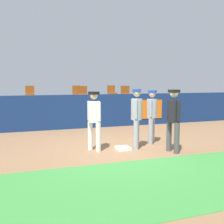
{
  "coord_description": "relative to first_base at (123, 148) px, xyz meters",
  "views": [
    {
      "loc": [
        -2.55,
        -7.03,
        1.97
      ],
      "look_at": [
        0.09,
        0.91,
        1.0
      ],
      "focal_mm": 41.72,
      "sensor_mm": 36.0,
      "label": 1
    }
  ],
  "objects": [
    {
      "name": "bleacher_platform",
      "position": [
        -0.09,
        6.51,
        0.43
      ],
      "size": [
        18.0,
        4.8,
        0.94
      ],
      "primitive_type": "cube",
      "color": "#59595E",
      "rests_on": "ground_plane"
    },
    {
      "name": "seat_front_center",
      "position": [
        -0.02,
        5.38,
        1.37
      ],
      "size": [
        0.46,
        0.44,
        0.84
      ],
      "color": "#4C4C51",
      "rests_on": "bleacher_platform"
    },
    {
      "name": "player_runner_visitor",
      "position": [
        0.44,
        0.03,
        0.98
      ],
      "size": [
        0.45,
        0.45,
        1.77
      ],
      "rotation": [
        0.0,
        0.0,
        -2.06
      ],
      "color": "#9EA3AD",
      "rests_on": "ground_plane"
    },
    {
      "name": "first_base",
      "position": [
        0.0,
        0.0,
        0.0
      ],
      "size": [
        0.4,
        0.4,
        0.08
      ],
      "primitive_type": "cube",
      "color": "white",
      "rests_on": "ground_plane"
    },
    {
      "name": "seat_back_left",
      "position": [
        -2.42,
        7.18,
        1.37
      ],
      "size": [
        0.45,
        0.44,
        0.84
      ],
      "color": "#4C4C51",
      "rests_on": "bleacher_platform"
    },
    {
      "name": "player_fielder_home",
      "position": [
        -0.82,
        0.17,
        0.94
      ],
      "size": [
        0.45,
        0.56,
        1.7
      ],
      "rotation": [
        0.0,
        0.0,
        -0.98
      ],
      "color": "white",
      "rests_on": "ground_plane"
    },
    {
      "name": "ground_plane",
      "position": [
        -0.09,
        0.09,
        -0.04
      ],
      "size": [
        60.0,
        60.0,
        0.0
      ],
      "primitive_type": "plane",
      "color": "#846042"
    },
    {
      "name": "player_coach_visitor",
      "position": [
        1.17,
        0.47,
        0.95
      ],
      "size": [
        0.46,
        0.46,
        1.71
      ],
      "rotation": [
        0.0,
        0.0,
        -2.24
      ],
      "color": "#9EA3AD",
      "rests_on": "ground_plane"
    },
    {
      "name": "player_umpire",
      "position": [
        1.24,
        -0.69,
        0.98
      ],
      "size": [
        0.39,
        0.49,
        1.76
      ],
      "rotation": [
        0.0,
        0.0,
        -1.39
      ],
      "color": "#4C4C51",
      "rests_on": "ground_plane"
    },
    {
      "name": "seat_back_right",
      "position": [
        2.04,
        7.18,
        1.37
      ],
      "size": [
        0.46,
        0.44,
        0.84
      ],
      "color": "#4C4C51",
      "rests_on": "bleacher_platform"
    },
    {
      "name": "field_wall",
      "position": [
        -0.08,
        3.94,
        0.68
      ],
      "size": [
        18.0,
        0.26,
        1.44
      ],
      "color": "navy",
      "rests_on": "ground_plane"
    },
    {
      "name": "seat_back_center",
      "position": [
        0.03,
        7.18,
        1.37
      ],
      "size": [
        0.45,
        0.44,
        0.84
      ],
      "color": "#4C4C51",
      "rests_on": "bleacher_platform"
    },
    {
      "name": "seat_front_right",
      "position": [
        2.21,
        5.38,
        1.37
      ],
      "size": [
        0.45,
        0.44,
        0.84
      ],
      "color": "#4C4C51",
      "rests_on": "bleacher_platform"
    },
    {
      "name": "grass_foreground_strip",
      "position": [
        -0.09,
        -2.5,
        -0.04
      ],
      "size": [
        18.0,
        2.8,
        0.01
      ],
      "primitive_type": "cube",
      "color": "#388438",
      "rests_on": "ground_plane"
    }
  ]
}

